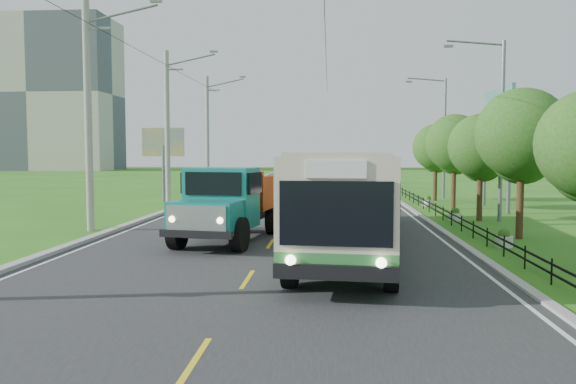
# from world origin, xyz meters

# --- Properties ---
(ground) EXTENTS (240.00, 240.00, 0.00)m
(ground) POSITION_xyz_m (0.00, 0.00, 0.00)
(ground) COLOR #276317
(ground) RESTS_ON ground
(road) EXTENTS (14.00, 120.00, 0.02)m
(road) POSITION_xyz_m (0.00, 20.00, 0.01)
(road) COLOR #28282B
(road) RESTS_ON ground
(curb_left) EXTENTS (0.40, 120.00, 0.15)m
(curb_left) POSITION_xyz_m (-7.20, 20.00, 0.07)
(curb_left) COLOR #9E9E99
(curb_left) RESTS_ON ground
(curb_right) EXTENTS (0.30, 120.00, 0.10)m
(curb_right) POSITION_xyz_m (7.15, 20.00, 0.05)
(curb_right) COLOR #9E9E99
(curb_right) RESTS_ON ground
(edge_line_left) EXTENTS (0.12, 120.00, 0.00)m
(edge_line_left) POSITION_xyz_m (-6.65, 20.00, 0.02)
(edge_line_left) COLOR silver
(edge_line_left) RESTS_ON road
(edge_line_right) EXTENTS (0.12, 120.00, 0.00)m
(edge_line_right) POSITION_xyz_m (6.65, 20.00, 0.02)
(edge_line_right) COLOR silver
(edge_line_right) RESTS_ON road
(centre_dash) EXTENTS (0.12, 2.20, 0.00)m
(centre_dash) POSITION_xyz_m (0.00, 0.00, 0.02)
(centre_dash) COLOR yellow
(centre_dash) RESTS_ON road
(railing_right) EXTENTS (0.04, 40.00, 0.60)m
(railing_right) POSITION_xyz_m (8.00, 14.00, 0.30)
(railing_right) COLOR black
(railing_right) RESTS_ON ground
(pole_near) EXTENTS (3.51, 0.32, 10.00)m
(pole_near) POSITION_xyz_m (-8.26, 9.00, 5.09)
(pole_near) COLOR gray
(pole_near) RESTS_ON ground
(pole_mid) EXTENTS (3.51, 0.32, 10.00)m
(pole_mid) POSITION_xyz_m (-8.26, 21.00, 5.09)
(pole_mid) COLOR gray
(pole_mid) RESTS_ON ground
(pole_far) EXTENTS (3.51, 0.32, 10.00)m
(pole_far) POSITION_xyz_m (-8.26, 33.00, 5.09)
(pole_far) COLOR gray
(pole_far) RESTS_ON ground
(tree_third) EXTENTS (3.60, 3.62, 6.00)m
(tree_third) POSITION_xyz_m (9.86, 8.14, 3.99)
(tree_third) COLOR #382314
(tree_third) RESTS_ON ground
(tree_fourth) EXTENTS (3.24, 3.31, 5.40)m
(tree_fourth) POSITION_xyz_m (9.86, 14.14, 3.59)
(tree_fourth) COLOR #382314
(tree_fourth) RESTS_ON ground
(tree_fifth) EXTENTS (3.48, 3.52, 5.80)m
(tree_fifth) POSITION_xyz_m (9.86, 20.14, 3.85)
(tree_fifth) COLOR #382314
(tree_fifth) RESTS_ON ground
(tree_back) EXTENTS (3.30, 3.36, 5.50)m
(tree_back) POSITION_xyz_m (9.86, 26.14, 3.65)
(tree_back) COLOR #382314
(tree_back) RESTS_ON ground
(streetlight_mid) EXTENTS (3.02, 0.20, 9.07)m
(streetlight_mid) POSITION_xyz_m (10.64, 14.00, 4.90)
(streetlight_mid) COLOR slate
(streetlight_mid) RESTS_ON ground
(streetlight_far) EXTENTS (3.02, 0.20, 9.07)m
(streetlight_far) POSITION_xyz_m (10.64, 28.00, 4.90)
(streetlight_far) COLOR slate
(streetlight_far) RESTS_ON ground
(planter_near) EXTENTS (0.64, 0.64, 0.67)m
(planter_near) POSITION_xyz_m (8.60, 6.00, 0.29)
(planter_near) COLOR silver
(planter_near) RESTS_ON ground
(planter_mid) EXTENTS (0.64, 0.64, 0.67)m
(planter_mid) POSITION_xyz_m (8.60, 14.00, 0.29)
(planter_mid) COLOR silver
(planter_mid) RESTS_ON ground
(planter_far) EXTENTS (0.64, 0.64, 0.67)m
(planter_far) POSITION_xyz_m (8.60, 22.00, 0.29)
(planter_far) COLOR silver
(planter_far) RESTS_ON ground
(billboard_left) EXTENTS (3.00, 0.20, 5.20)m
(billboard_left) POSITION_xyz_m (-9.50, 24.00, 3.87)
(billboard_left) COLOR slate
(billboard_left) RESTS_ON ground
(billboard_right) EXTENTS (0.24, 6.00, 7.30)m
(billboard_right) POSITION_xyz_m (12.30, 20.00, 5.34)
(billboard_right) COLOR slate
(billboard_right) RESTS_ON ground
(apartment_near) EXTENTS (28.00, 14.00, 30.00)m
(apartment_near) POSITION_xyz_m (-55.00, 95.00, 15.00)
(apartment_near) COLOR #B7B2A3
(apartment_near) RESTS_ON ground
(bus) EXTENTS (4.27, 17.58, 3.36)m
(bus) POSITION_xyz_m (3.09, 6.14, 2.02)
(bus) COLOR #34833B
(bus) RESTS_ON ground
(dump_truck) EXTENTS (3.66, 7.20, 2.89)m
(dump_truck) POSITION_xyz_m (-1.65, 6.71, 1.64)
(dump_truck) COLOR #147A74
(dump_truck) RESTS_ON ground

